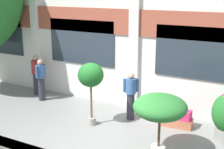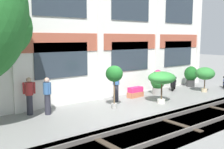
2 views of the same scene
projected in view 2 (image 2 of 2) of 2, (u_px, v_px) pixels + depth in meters
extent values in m
plane|color=gray|center=(133.00, 109.00, 12.26)|extent=(80.00, 80.00, 0.00)
cube|color=silver|center=(97.00, 28.00, 14.00)|extent=(17.73, 0.50, 7.70)
cube|color=#9E4C38|center=(100.00, 42.00, 13.89)|extent=(17.73, 0.06, 0.90)
cube|color=silver|center=(14.00, 25.00, 11.06)|extent=(0.36, 0.16, 7.70)
cube|color=silver|center=(100.00, 28.00, 13.76)|extent=(0.36, 0.16, 7.70)
cube|color=silver|center=(157.00, 29.00, 16.46)|extent=(0.36, 0.16, 7.70)
cube|color=silver|center=(199.00, 31.00, 19.17)|extent=(0.36, 0.16, 7.70)
cube|color=#28333D|center=(62.00, 60.00, 12.65)|extent=(2.84, 0.04, 1.70)
cube|color=#28333D|center=(131.00, 56.00, 15.36)|extent=(2.84, 0.04, 1.70)
cube|color=#28333D|center=(178.00, 54.00, 18.06)|extent=(2.84, 0.04, 1.70)
cube|color=#28333D|center=(131.00, 6.00, 14.96)|extent=(2.84, 0.04, 1.70)
cube|color=#28333D|center=(180.00, 11.00, 17.66)|extent=(2.84, 0.04, 1.70)
cube|color=#423F3A|center=(179.00, 127.00, 10.18)|extent=(25.73, 2.80, 0.28)
cube|color=#605B56|center=(196.00, 127.00, 9.59)|extent=(25.73, 0.07, 0.15)
cube|color=#605B56|center=(165.00, 118.00, 10.71)|extent=(25.73, 0.07, 0.15)
cube|color=#382D23|center=(110.00, 146.00, 8.08)|extent=(0.24, 2.10, 0.03)
cube|color=#382D23|center=(178.00, 124.00, 10.10)|extent=(0.24, 2.10, 0.03)
cube|color=#382D23|center=(224.00, 110.00, 12.15)|extent=(0.24, 2.10, 0.03)
sphere|color=#236B28|center=(1.00, 27.00, 9.32)|extent=(2.22, 2.22, 2.22)
cylinder|color=tan|center=(204.00, 90.00, 16.25)|extent=(0.35, 0.35, 0.19)
cylinder|color=brown|center=(205.00, 82.00, 16.18)|extent=(0.07, 0.07, 0.80)
ellipsoid|color=#2D7A33|center=(205.00, 73.00, 16.11)|extent=(1.16, 1.16, 0.77)
cylinder|color=gray|center=(157.00, 91.00, 15.49)|extent=(0.60, 0.60, 0.39)
ellipsoid|color=#236B28|center=(158.00, 80.00, 15.40)|extent=(0.86, 0.86, 1.12)
sphere|color=#DB2866|center=(158.00, 74.00, 15.35)|extent=(0.47, 0.47, 0.47)
cylinder|color=gray|center=(114.00, 106.00, 12.41)|extent=(0.29, 0.29, 0.24)
cylinder|color=brown|center=(114.00, 90.00, 12.30)|extent=(0.07, 0.07, 1.27)
ellipsoid|color=#19561E|center=(114.00, 74.00, 12.19)|extent=(0.80, 0.80, 0.76)
cube|color=#B76647|center=(135.00, 94.00, 14.80)|extent=(1.02, 0.48, 0.29)
cube|color=#DB2866|center=(135.00, 90.00, 14.76)|extent=(0.89, 0.37, 0.28)
cylinder|color=beige|center=(161.00, 101.00, 13.40)|extent=(0.39, 0.39, 0.21)
cylinder|color=#4C3826|center=(162.00, 90.00, 13.31)|extent=(0.07, 0.07, 0.98)
ellipsoid|color=#2D7A33|center=(162.00, 78.00, 13.23)|extent=(1.39, 1.39, 0.63)
cylinder|color=#333333|center=(190.00, 83.00, 18.01)|extent=(0.55, 0.55, 0.46)
ellipsoid|color=#19561E|center=(191.00, 74.00, 17.92)|extent=(0.89, 0.89, 1.01)
cylinder|color=black|center=(173.00, 87.00, 16.46)|extent=(0.46, 0.32, 0.48)
cylinder|color=black|center=(175.00, 85.00, 17.29)|extent=(0.46, 0.32, 0.48)
cube|color=black|center=(174.00, 85.00, 16.88)|extent=(0.71, 0.56, 0.08)
ellipsoid|color=black|center=(174.00, 81.00, 17.09)|extent=(0.61, 0.51, 0.36)
cube|color=black|center=(174.00, 78.00, 17.06)|extent=(0.49, 0.42, 0.10)
cube|color=black|center=(173.00, 82.00, 16.49)|extent=(0.25, 0.30, 0.60)
cylinder|color=#B7B7BF|center=(173.00, 76.00, 16.41)|extent=(0.29, 0.44, 0.03)
cylinder|color=#282833|center=(48.00, 104.00, 11.38)|extent=(0.26, 0.26, 0.91)
cylinder|color=#33598C|center=(47.00, 88.00, 11.29)|extent=(0.34, 0.34, 0.50)
sphere|color=tan|center=(47.00, 80.00, 11.24)|extent=(0.22, 0.22, 0.22)
cylinder|color=#33598C|center=(45.00, 87.00, 11.45)|extent=(0.09, 0.09, 0.45)
cylinder|color=#33598C|center=(49.00, 89.00, 11.11)|extent=(0.09, 0.09, 0.45)
cylinder|color=#282833|center=(116.00, 93.00, 13.70)|extent=(0.26, 0.26, 0.91)
cylinder|color=#33598C|center=(116.00, 80.00, 13.60)|extent=(0.34, 0.34, 0.50)
sphere|color=tan|center=(116.00, 73.00, 13.55)|extent=(0.22, 0.22, 0.22)
cylinder|color=#33598C|center=(115.00, 80.00, 13.39)|extent=(0.09, 0.09, 0.45)
cylinder|color=#33598C|center=(117.00, 79.00, 13.80)|extent=(0.09, 0.09, 0.45)
cylinder|color=#282833|center=(30.00, 105.00, 11.34)|extent=(0.26, 0.26, 0.88)
cylinder|color=maroon|center=(29.00, 89.00, 11.24)|extent=(0.34, 0.34, 0.55)
sphere|color=tan|center=(29.00, 80.00, 11.19)|extent=(0.22, 0.22, 0.22)
cylinder|color=maroon|center=(24.00, 88.00, 11.18)|extent=(0.09, 0.09, 0.50)
cylinder|color=maroon|center=(34.00, 88.00, 11.29)|extent=(0.09, 0.09, 0.50)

